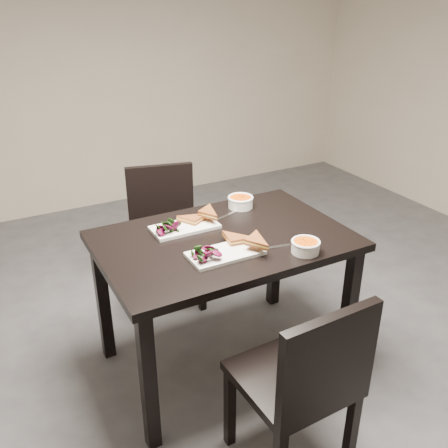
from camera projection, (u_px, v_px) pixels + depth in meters
name	position (u px, v px, depth m)	size (l,w,h in m)	color
ground	(253.00, 351.00, 2.76)	(5.00, 5.00, 0.00)	#47474C
table	(224.00, 255.00, 2.42)	(1.20, 0.80, 0.75)	black
chair_near	(305.00, 380.00, 1.88)	(0.43, 0.43, 0.85)	black
chair_far	(164.00, 226.00, 3.11)	(0.51, 0.51, 0.85)	black
plate_near	(225.00, 253.00, 2.21)	(0.34, 0.17, 0.02)	white
sandwich_near	(236.00, 242.00, 2.24)	(0.17, 0.13, 0.05)	#A65122
salad_near	(205.00, 252.00, 2.16)	(0.11, 0.10, 0.05)	black
soup_bowl_near	(306.00, 246.00, 2.23)	(0.13, 0.13, 0.06)	white
cutlery_near	(273.00, 247.00, 2.28)	(0.18, 0.02, 0.00)	silver
plate_far	(185.00, 227.00, 2.46)	(0.33, 0.17, 0.02)	white
sandwich_far	(198.00, 219.00, 2.46)	(0.17, 0.12, 0.05)	#A65122
salad_far	(166.00, 226.00, 2.40)	(0.10, 0.09, 0.05)	black
soup_bowl_far	(241.00, 201.00, 2.69)	(0.14, 0.14, 0.06)	white
cutlery_far	(225.00, 216.00, 2.60)	(0.18, 0.02, 0.00)	silver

